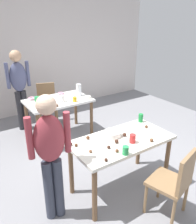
% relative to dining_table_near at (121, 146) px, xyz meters
% --- Properties ---
extents(ground_plane, '(6.40, 6.40, 0.00)m').
position_rel_dining_table_near_xyz_m(ground_plane, '(0.11, 0.18, -0.64)').
color(ground_plane, gray).
extents(wall_back, '(6.40, 0.10, 2.60)m').
position_rel_dining_table_near_xyz_m(wall_back, '(0.11, 3.38, 0.66)').
color(wall_back, silver).
rests_on(wall_back, ground_plane).
extents(dining_table_near, '(1.30, 0.67, 0.75)m').
position_rel_dining_table_near_xyz_m(dining_table_near, '(0.00, 0.00, 0.00)').
color(dining_table_near, silver).
rests_on(dining_table_near, ground_plane).
extents(dining_table_far, '(1.17, 0.75, 0.75)m').
position_rel_dining_table_near_xyz_m(dining_table_far, '(-0.03, 1.81, 0.00)').
color(dining_table_far, white).
rests_on(dining_table_far, ground_plane).
extents(chair_near_table, '(0.49, 0.49, 0.87)m').
position_rel_dining_table_near_xyz_m(chair_near_table, '(0.19, -0.71, -0.15)').
color(chair_near_table, olive).
rests_on(chair_near_table, ground_plane).
extents(chair_far_table, '(0.50, 0.50, 0.87)m').
position_rel_dining_table_near_xyz_m(chair_far_table, '(0.03, 2.54, -0.15)').
color(chair_far_table, olive).
rests_on(chair_far_table, ground_plane).
extents(person_girl_near, '(0.45, 0.27, 1.49)m').
position_rel_dining_table_near_xyz_m(person_girl_near, '(-0.93, 0.04, 0.25)').
color(person_girl_near, '#383D4C').
rests_on(person_girl_near, ground_plane).
extents(person_adult_far, '(0.45, 0.23, 1.61)m').
position_rel_dining_table_near_xyz_m(person_adult_far, '(-0.51, 2.52, 0.33)').
color(person_adult_far, '#28282D').
rests_on(person_adult_far, ground_plane).
extents(mixing_bowl, '(0.22, 0.22, 0.07)m').
position_rel_dining_table_near_xyz_m(mixing_bowl, '(-0.05, 0.13, 0.14)').
color(mixing_bowl, white).
rests_on(mixing_bowl, dining_table_near).
extents(soda_can, '(0.07, 0.07, 0.12)m').
position_rel_dining_table_near_xyz_m(soda_can, '(0.56, 0.25, 0.17)').
color(soda_can, '#198438').
rests_on(soda_can, dining_table_near).
extents(fork_near, '(0.17, 0.02, 0.01)m').
position_rel_dining_table_near_xyz_m(fork_near, '(0.34, -0.01, 0.11)').
color(fork_near, silver).
rests_on(fork_near, dining_table_near).
extents(cup_near_0, '(0.08, 0.08, 0.11)m').
position_rel_dining_table_near_xyz_m(cup_near_0, '(0.06, -0.14, 0.16)').
color(cup_near_0, red).
rests_on(cup_near_0, dining_table_near).
extents(cup_near_1, '(0.07, 0.07, 0.10)m').
position_rel_dining_table_near_xyz_m(cup_near_1, '(-0.19, -0.29, 0.15)').
color(cup_near_1, green).
rests_on(cup_near_1, dining_table_near).
extents(cake_ball_0, '(0.04, 0.04, 0.04)m').
position_rel_dining_table_near_xyz_m(cake_ball_0, '(-0.44, -0.28, 0.12)').
color(cake_ball_0, '#3D2319').
rests_on(cake_ball_0, dining_table_near).
extents(cake_ball_1, '(0.04, 0.04, 0.04)m').
position_rel_dining_table_near_xyz_m(cake_ball_1, '(-0.49, -0.05, 0.12)').
color(cake_ball_1, brown).
rests_on(cake_ball_1, dining_table_near).
extents(cake_ball_2, '(0.04, 0.04, 0.04)m').
position_rel_dining_table_near_xyz_m(cake_ball_2, '(-0.61, 0.22, 0.13)').
color(cake_ball_2, '#3D2319').
rests_on(cake_ball_2, dining_table_near).
extents(cake_ball_3, '(0.05, 0.05, 0.05)m').
position_rel_dining_table_near_xyz_m(cake_ball_3, '(0.08, 0.04, 0.13)').
color(cake_ball_3, '#3D2319').
rests_on(cake_ball_3, dining_table_near).
extents(cake_ball_4, '(0.04, 0.04, 0.04)m').
position_rel_dining_table_near_xyz_m(cake_ball_4, '(-0.35, 0.24, 0.13)').
color(cake_ball_4, brown).
rests_on(cake_ball_4, dining_table_near).
extents(cake_ball_5, '(0.05, 0.05, 0.05)m').
position_rel_dining_table_near_xyz_m(cake_ball_5, '(0.26, -0.25, 0.13)').
color(cake_ball_5, brown).
rests_on(cake_ball_5, dining_table_near).
extents(cake_ball_6, '(0.04, 0.04, 0.04)m').
position_rel_dining_table_near_xyz_m(cake_ball_6, '(-0.27, -0.09, 0.13)').
color(cake_ball_6, '#3D2319').
rests_on(cake_ball_6, dining_table_near).
extents(cake_ball_7, '(0.04, 0.04, 0.04)m').
position_rel_dining_table_near_xyz_m(cake_ball_7, '(-0.24, -0.21, 0.13)').
color(cake_ball_7, brown).
rests_on(cake_ball_7, dining_table_near).
extents(cake_ball_8, '(0.04, 0.04, 0.04)m').
position_rel_dining_table_near_xyz_m(cake_ball_8, '(0.48, 0.05, 0.13)').
color(cake_ball_8, brown).
rests_on(cake_ball_8, dining_table_near).
extents(cake_ball_9, '(0.05, 0.05, 0.05)m').
position_rel_dining_table_near_xyz_m(cake_ball_9, '(-0.11, -0.04, 0.13)').
color(cake_ball_9, '#3D2319').
rests_on(cake_ball_9, dining_table_near).
extents(cake_ball_10, '(0.04, 0.04, 0.04)m').
position_rel_dining_table_near_xyz_m(cake_ball_10, '(-0.56, 0.16, 0.12)').
color(cake_ball_10, brown).
rests_on(cake_ball_10, dining_table_near).
extents(pitcher_far, '(0.10, 0.10, 0.23)m').
position_rel_dining_table_near_xyz_m(pitcher_far, '(0.42, 1.81, 0.22)').
color(pitcher_far, white).
rests_on(pitcher_far, dining_table_far).
extents(cup_far_0, '(0.09, 0.09, 0.09)m').
position_rel_dining_table_near_xyz_m(cup_far_0, '(-0.38, 1.93, 0.15)').
color(cup_far_0, green).
rests_on(cup_far_0, dining_table_far).
extents(cup_far_1, '(0.07, 0.07, 0.09)m').
position_rel_dining_table_near_xyz_m(cup_far_1, '(0.18, 1.54, 0.15)').
color(cup_far_1, yellow).
rests_on(cup_far_1, dining_table_far).
extents(cup_far_2, '(0.08, 0.08, 0.12)m').
position_rel_dining_table_near_xyz_m(cup_far_2, '(-0.00, 1.67, 0.16)').
color(cup_far_2, white).
rests_on(cup_far_2, dining_table_far).
extents(donut_far_0, '(0.10, 0.10, 0.03)m').
position_rel_dining_table_near_xyz_m(donut_far_0, '(-0.21, 1.82, 0.12)').
color(donut_far_0, white).
rests_on(donut_far_0, dining_table_far).
extents(donut_far_1, '(0.13, 0.13, 0.04)m').
position_rel_dining_table_near_xyz_m(donut_far_1, '(-0.47, 1.59, 0.12)').
color(donut_far_1, white).
rests_on(donut_far_1, dining_table_far).
extents(donut_far_2, '(0.12, 0.12, 0.04)m').
position_rel_dining_table_near_xyz_m(donut_far_2, '(-0.22, 1.52, 0.12)').
color(donut_far_2, brown).
rests_on(donut_far_2, dining_table_far).
extents(donut_far_3, '(0.13, 0.13, 0.04)m').
position_rel_dining_table_near_xyz_m(donut_far_3, '(0.48, 1.59, 0.12)').
color(donut_far_3, white).
rests_on(donut_far_3, dining_table_far).
extents(donut_far_4, '(0.14, 0.14, 0.04)m').
position_rel_dining_table_near_xyz_m(donut_far_4, '(-0.42, 2.09, 0.13)').
color(donut_far_4, pink).
rests_on(donut_far_4, dining_table_far).
extents(donut_far_5, '(0.13, 0.13, 0.04)m').
position_rel_dining_table_near_xyz_m(donut_far_5, '(0.16, 2.08, 0.12)').
color(donut_far_5, pink).
rests_on(donut_far_5, dining_table_far).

